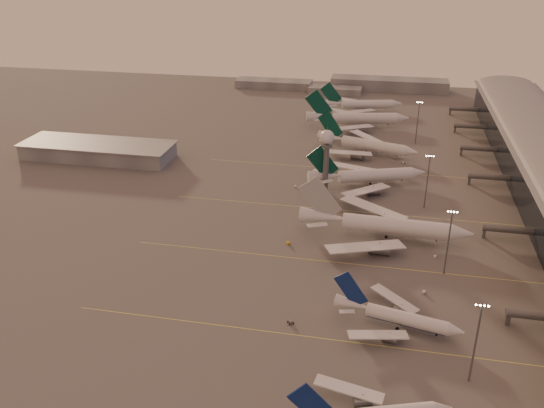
# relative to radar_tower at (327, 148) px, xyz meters

# --- Properties ---
(ground) EXTENTS (700.00, 700.00, 0.00)m
(ground) POSITION_rel_radar_tower_xyz_m (-5.00, -120.00, -20.95)
(ground) COLOR #575454
(ground) RESTS_ON ground
(taxiway_markings) EXTENTS (180.00, 185.25, 0.02)m
(taxiway_markings) POSITION_rel_radar_tower_xyz_m (25.00, -64.00, -20.94)
(taxiway_markings) COLOR #E5E050
(taxiway_markings) RESTS_ON ground
(hangar) EXTENTS (82.00, 27.00, 8.50)m
(hangar) POSITION_rel_radar_tower_xyz_m (-125.00, 20.00, -16.63)
(hangar) COLOR slate
(hangar) RESTS_ON ground
(radar_tower) EXTENTS (6.40, 6.40, 31.10)m
(radar_tower) POSITION_rel_radar_tower_xyz_m (0.00, 0.00, 0.00)
(radar_tower) COLOR #55585D
(radar_tower) RESTS_ON ground
(mast_a) EXTENTS (3.60, 0.56, 25.00)m
(mast_a) POSITION_rel_radar_tower_xyz_m (53.00, -120.00, -7.21)
(mast_a) COLOR #55585D
(mast_a) RESTS_ON ground
(mast_b) EXTENTS (3.60, 0.56, 25.00)m
(mast_b) POSITION_rel_radar_tower_xyz_m (50.00, -65.00, -7.21)
(mast_b) COLOR #55585D
(mast_b) RESTS_ON ground
(mast_c) EXTENTS (3.60, 0.56, 25.00)m
(mast_c) POSITION_rel_radar_tower_xyz_m (45.00, -10.00, -7.21)
(mast_c) COLOR #55585D
(mast_c) RESTS_ON ground
(mast_d) EXTENTS (3.60, 0.56, 25.00)m
(mast_d) POSITION_rel_radar_tower_xyz_m (43.00, 80.00, -7.21)
(mast_d) COLOR #55585D
(mast_d) RESTS_ON ground
(distant_horizon) EXTENTS (165.00, 37.50, 9.00)m
(distant_horizon) POSITION_rel_radar_tower_xyz_m (-2.38, 205.14, -17.06)
(distant_horizon) COLOR slate
(distant_horizon) RESTS_ON ground
(narrowbody_mid) EXTENTS (39.57, 31.24, 15.67)m
(narrowbody_mid) POSITION_rel_radar_tower_xyz_m (33.81, -100.09, -17.78)
(narrowbody_mid) COLOR silver
(narrowbody_mid) RESTS_ON ground
(widebody_white) EXTENTS (67.93, 54.35, 23.88)m
(widebody_white) POSITION_rel_radar_tower_xyz_m (28.40, -42.68, -16.81)
(widebody_white) COLOR silver
(widebody_white) RESTS_ON ground
(greentail_a) EXTENTS (56.06, 44.50, 21.21)m
(greentail_a) POSITION_rel_radar_tower_xyz_m (19.01, 10.55, -17.20)
(greentail_a) COLOR silver
(greentail_a) RESTS_ON ground
(greentail_b) EXTENTS (56.53, 44.94, 21.24)m
(greentail_b) POSITION_rel_radar_tower_xyz_m (16.04, 56.64, -17.20)
(greentail_b) COLOR silver
(greentail_b) RESTS_ON ground
(greentail_c) EXTENTS (64.91, 51.97, 23.76)m
(greentail_c) POSITION_rel_radar_tower_xyz_m (7.82, 105.79, -16.75)
(greentail_c) COLOR silver
(greentail_c) RESTS_ON ground
(greentail_d) EXTENTS (55.74, 44.49, 20.61)m
(greentail_d) POSITION_rel_radar_tower_xyz_m (8.05, 142.84, -17.31)
(greentail_d) COLOR silver
(greentail_d) RESTS_ON ground
(gsv_tug_mid) EXTENTS (3.79, 4.24, 1.04)m
(gsv_tug_mid) POSITION_rel_radar_tower_xyz_m (2.08, -104.83, -20.41)
(gsv_tug_mid) COLOR #5D5F62
(gsv_tug_mid) RESTS_ON ground
(gsv_truck_b) EXTENTS (5.59, 3.94, 2.13)m
(gsv_truck_b) POSITION_rel_radar_tower_xyz_m (43.01, -79.84, -19.86)
(gsv_truck_b) COLOR silver
(gsv_truck_b) RESTS_ON ground
(gsv_truck_c) EXTENTS (5.35, 5.72, 2.33)m
(gsv_truck_c) POSITION_rel_radar_tower_xyz_m (-7.33, -54.83, -19.76)
(gsv_truck_c) COLOR yellow
(gsv_truck_c) RESTS_ON ground
(gsv_catering_b) EXTENTS (4.93, 2.93, 3.79)m
(gsv_catering_b) POSITION_rel_radar_tower_xyz_m (47.68, -54.30, -19.06)
(gsv_catering_b) COLOR silver
(gsv_catering_b) RESTS_ON ground
(gsv_tug_far) EXTENTS (3.44, 3.75, 0.92)m
(gsv_tug_far) POSITION_rel_radar_tower_xyz_m (11.92, -29.48, -20.47)
(gsv_tug_far) COLOR silver
(gsv_tug_far) RESTS_ON ground
(gsv_truck_d) EXTENTS (2.24, 5.05, 1.98)m
(gsv_truck_d) POSITION_rel_radar_tower_xyz_m (-14.37, 1.68, -19.94)
(gsv_truck_d) COLOR silver
(gsv_truck_d) RESTS_ON ground
(gsv_tug_hangar) EXTENTS (3.48, 2.17, 0.97)m
(gsv_tug_hangar) POSITION_rel_radar_tower_xyz_m (36.05, 44.06, -20.45)
(gsv_tug_hangar) COLOR silver
(gsv_tug_hangar) RESTS_ON ground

